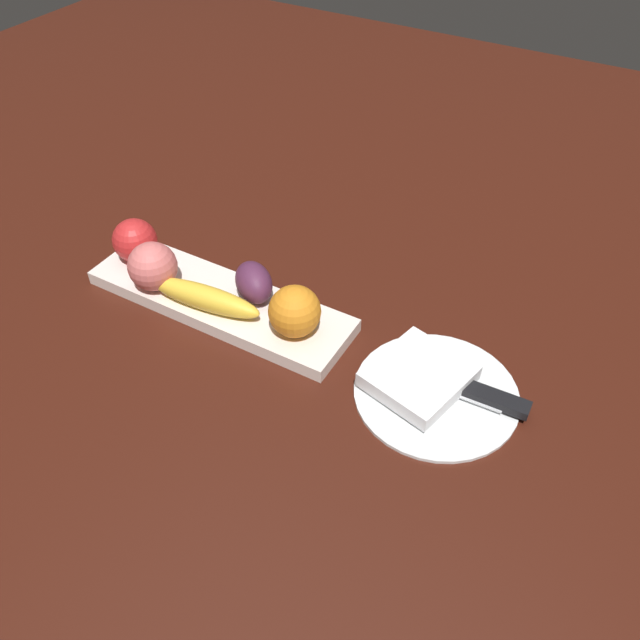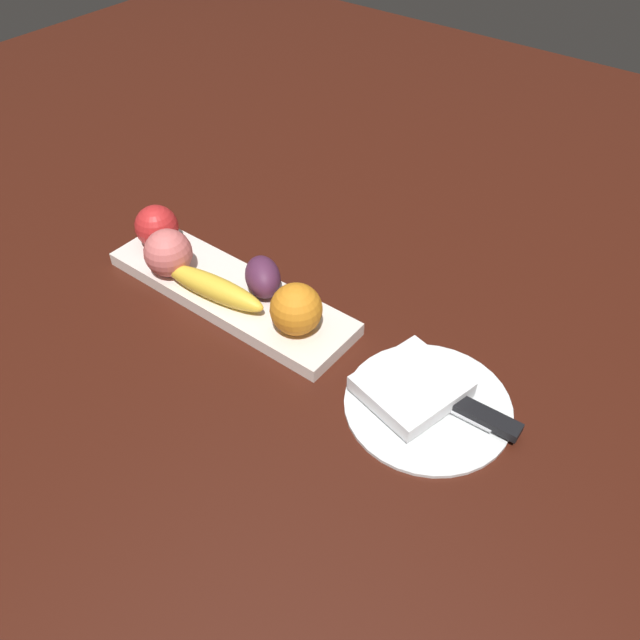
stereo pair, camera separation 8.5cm
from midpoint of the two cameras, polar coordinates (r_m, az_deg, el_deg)
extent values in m
plane|color=#3B150C|center=(0.97, -5.07, 2.18)|extent=(2.40, 2.40, 0.00)
cube|color=white|center=(0.96, -5.57, 2.40)|extent=(0.41, 0.11, 0.02)
sphere|color=red|center=(1.03, -12.11, 7.89)|extent=(0.07, 0.07, 0.07)
ellipsoid|color=yellow|center=(0.92, -6.61, 2.64)|extent=(0.18, 0.05, 0.04)
sphere|color=orange|center=(0.86, 0.71, 0.84)|extent=(0.07, 0.07, 0.07)
sphere|color=#D96966|center=(0.97, -10.84, 5.75)|extent=(0.07, 0.07, 0.07)
ellipsoid|color=#522543|center=(0.92, -2.46, 3.71)|extent=(0.09, 0.08, 0.05)
cylinder|color=white|center=(0.83, 12.46, -7.41)|extent=(0.21, 0.21, 0.01)
cube|color=white|center=(0.83, 11.02, -5.89)|extent=(0.13, 0.14, 0.02)
cube|color=silver|center=(0.83, 13.48, -6.77)|extent=(0.15, 0.03, 0.00)
cube|color=black|center=(0.82, 17.29, -8.31)|extent=(0.09, 0.03, 0.01)
camera|label=1|loc=(0.04, -87.13, 2.69)|focal=36.22mm
camera|label=2|loc=(0.04, 92.87, -2.69)|focal=36.22mm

